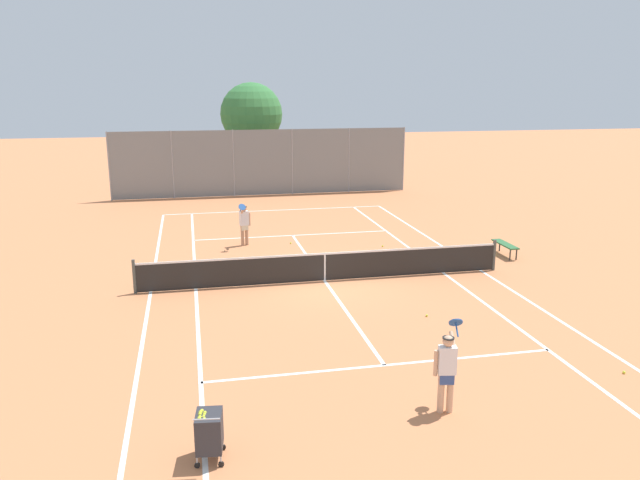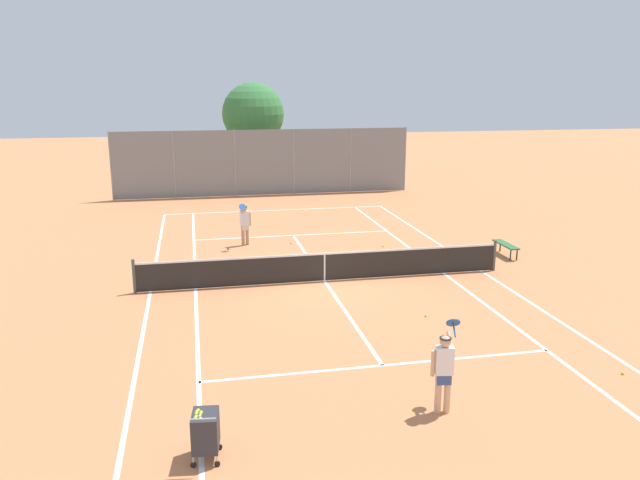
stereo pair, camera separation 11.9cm
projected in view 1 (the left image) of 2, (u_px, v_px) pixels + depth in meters
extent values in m
plane|color=#CC7A4C|center=(325.00, 281.00, 20.30)|extent=(120.00, 120.00, 0.00)
cube|color=white|center=(275.00, 210.00, 31.59)|extent=(11.00, 0.10, 0.01)
cube|color=white|center=(151.00, 292.00, 19.20)|extent=(0.10, 23.80, 0.01)
cube|color=white|center=(481.00, 271.00, 21.40)|extent=(0.10, 23.80, 0.01)
cube|color=white|center=(196.00, 289.00, 19.47)|extent=(0.10, 23.80, 0.01)
cube|color=white|center=(444.00, 273.00, 21.12)|extent=(0.10, 23.80, 0.01)
cube|color=white|center=(384.00, 365.00, 14.23)|extent=(8.26, 0.10, 0.01)
cube|color=white|center=(293.00, 235.00, 26.37)|extent=(8.26, 0.10, 0.01)
cube|color=white|center=(325.00, 281.00, 20.30)|extent=(0.10, 12.80, 0.01)
cylinder|color=#474C47|center=(134.00, 277.00, 18.98)|extent=(0.10, 0.10, 1.07)
cylinder|color=#474C47|center=(494.00, 255.00, 21.36)|extent=(0.10, 0.10, 1.07)
cube|color=black|center=(325.00, 267.00, 20.19)|extent=(11.90, 0.02, 0.89)
cube|color=white|center=(325.00, 254.00, 20.07)|extent=(11.90, 0.03, 0.06)
cube|color=white|center=(325.00, 268.00, 20.19)|extent=(0.05, 0.03, 0.89)
cube|color=#2D2D33|center=(209.00, 431.00, 10.56)|extent=(0.50, 0.61, 0.64)
cylinder|color=#B7B7BC|center=(200.00, 443.00, 10.88)|extent=(0.02, 0.02, 0.16)
cylinder|color=black|center=(200.00, 448.00, 10.91)|extent=(0.10, 0.04, 0.10)
cylinder|color=#B7B7BC|center=(223.00, 442.00, 10.91)|extent=(0.02, 0.02, 0.16)
cylinder|color=black|center=(223.00, 447.00, 10.94)|extent=(0.10, 0.04, 0.10)
cylinder|color=#B7B7BC|center=(197.00, 460.00, 10.39)|extent=(0.02, 0.02, 0.16)
cylinder|color=black|center=(197.00, 465.00, 10.42)|extent=(0.10, 0.04, 0.10)
cylinder|color=#B7B7BC|center=(221.00, 459.00, 10.43)|extent=(0.02, 0.02, 0.16)
cylinder|color=black|center=(221.00, 464.00, 10.45)|extent=(0.10, 0.04, 0.10)
cylinder|color=#B7B7BC|center=(206.00, 419.00, 10.13)|extent=(0.44, 0.08, 0.02)
sphere|color=#D1DB33|center=(199.00, 419.00, 10.34)|extent=(0.07, 0.07, 0.07)
sphere|color=#D1DB33|center=(200.00, 417.00, 10.40)|extent=(0.07, 0.07, 0.07)
sphere|color=#D1DB33|center=(200.00, 414.00, 10.47)|extent=(0.07, 0.07, 0.07)
sphere|color=#D1DB33|center=(201.00, 412.00, 10.53)|extent=(0.07, 0.07, 0.07)
sphere|color=#D1DB33|center=(202.00, 411.00, 10.60)|extent=(0.07, 0.07, 0.07)
sphere|color=#D1DB33|center=(204.00, 419.00, 10.37)|extent=(0.07, 0.07, 0.07)
sphere|color=#D1DB33|center=(204.00, 417.00, 10.42)|extent=(0.07, 0.07, 0.07)
sphere|color=#D1DB33|center=(204.00, 415.00, 10.48)|extent=(0.07, 0.07, 0.07)
sphere|color=#D1DB33|center=(205.00, 413.00, 10.54)|extent=(0.07, 0.07, 0.07)
cylinder|color=#D8A884|center=(441.00, 393.00, 12.12)|extent=(0.13, 0.13, 0.82)
cylinder|color=#D8A884|center=(450.00, 393.00, 12.12)|extent=(0.13, 0.13, 0.82)
cube|color=#334C8C|center=(446.00, 377.00, 12.04)|extent=(0.31, 0.23, 0.24)
cube|color=white|center=(447.00, 360.00, 11.95)|extent=(0.37, 0.26, 0.56)
sphere|color=#D8A884|center=(448.00, 341.00, 11.86)|extent=(0.22, 0.22, 0.22)
cylinder|color=black|center=(448.00, 338.00, 11.84)|extent=(0.23, 0.23, 0.02)
cylinder|color=#D8A884|center=(436.00, 363.00, 11.96)|extent=(0.08, 0.08, 0.52)
cylinder|color=#D8A884|center=(453.00, 343.00, 12.02)|extent=(0.16, 0.46, 0.35)
cylinder|color=#1E4C99|center=(457.00, 330.00, 12.24)|extent=(0.08, 0.25, 0.22)
cylinder|color=#1E4C99|center=(456.00, 322.00, 12.32)|extent=(0.31, 0.24, 0.23)
cylinder|color=tan|center=(247.00, 235.00, 24.73)|extent=(0.13, 0.13, 0.82)
cylinder|color=tan|center=(242.00, 235.00, 24.65)|extent=(0.13, 0.13, 0.82)
cube|color=beige|center=(244.00, 227.00, 24.61)|extent=(0.32, 0.25, 0.24)
cube|color=white|center=(244.00, 218.00, 24.52)|extent=(0.38, 0.28, 0.56)
sphere|color=tan|center=(244.00, 208.00, 24.43)|extent=(0.22, 0.22, 0.22)
cylinder|color=black|center=(244.00, 207.00, 24.41)|extent=(0.23, 0.23, 0.02)
cylinder|color=tan|center=(249.00, 219.00, 24.64)|extent=(0.08, 0.08, 0.52)
cylinder|color=tan|center=(242.00, 212.00, 24.27)|extent=(0.20, 0.46, 0.35)
cylinder|color=#1E4C99|center=(241.00, 209.00, 23.95)|extent=(0.10, 0.25, 0.22)
cylinder|color=#1E4C99|center=(242.00, 207.00, 23.82)|extent=(0.32, 0.26, 0.23)
sphere|color=#D1DB33|center=(291.00, 243.00, 24.98)|extent=(0.07, 0.07, 0.07)
sphere|color=#D1DB33|center=(624.00, 372.00, 13.81)|extent=(0.07, 0.07, 0.07)
sphere|color=#D1DB33|center=(427.00, 315.00, 17.19)|extent=(0.07, 0.07, 0.07)
sphere|color=#D1DB33|center=(383.00, 246.00, 24.53)|extent=(0.07, 0.07, 0.07)
sphere|color=#D1DB33|center=(418.00, 262.00, 22.28)|extent=(0.07, 0.07, 0.07)
cube|color=#2D6638|center=(505.00, 244.00, 23.19)|extent=(0.36, 1.50, 0.05)
cylinder|color=#262626|center=(510.00, 255.00, 22.61)|extent=(0.05, 0.05, 0.41)
cylinder|color=#262626|center=(494.00, 246.00, 23.82)|extent=(0.05, 0.05, 0.41)
cylinder|color=#262626|center=(516.00, 254.00, 22.66)|extent=(0.05, 0.05, 0.41)
cylinder|color=#262626|center=(500.00, 246.00, 23.87)|extent=(0.05, 0.05, 0.41)
cylinder|color=gray|center=(109.00, 166.00, 33.79)|extent=(0.08, 0.08, 3.75)
cylinder|color=gray|center=(173.00, 165.00, 34.46)|extent=(0.08, 0.08, 3.75)
cylinder|color=gray|center=(234.00, 163.00, 35.13)|extent=(0.08, 0.08, 3.75)
cylinder|color=gray|center=(292.00, 162.00, 35.80)|extent=(0.08, 0.08, 3.75)
cylinder|color=gray|center=(349.00, 160.00, 36.47)|extent=(0.08, 0.08, 3.75)
cylinder|color=gray|center=(403.00, 159.00, 37.15)|extent=(0.08, 0.08, 3.75)
cube|color=slate|center=(263.00, 163.00, 35.47)|extent=(16.80, 0.02, 3.71)
cylinder|color=brown|center=(253.00, 161.00, 38.67)|extent=(0.30, 0.30, 3.12)
sphere|color=#387A3D|center=(251.00, 114.00, 37.97)|extent=(3.78, 3.78, 3.78)
sphere|color=#387A3D|center=(246.00, 122.00, 37.81)|extent=(2.78, 2.78, 2.78)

